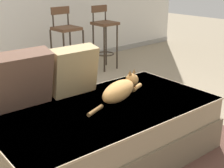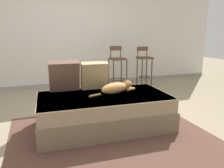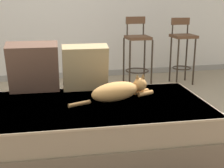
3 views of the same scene
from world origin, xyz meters
name	(u,v)px [view 2 (image 2 of 3)]	position (x,y,z in m)	size (l,w,h in m)	color
ground_plane	(96,117)	(0.00, 0.00, 0.00)	(16.00, 16.00, 0.00)	gray
wall_back_panel	(69,32)	(0.00, 2.25, 1.30)	(8.00, 0.10, 2.60)	silver
wall_baseboard_trim	(72,84)	(0.00, 2.20, 0.04)	(8.00, 0.02, 0.09)	gray
area_rug	(112,136)	(0.00, -0.70, 0.00)	(2.44, 2.05, 0.01)	brown
couch	(104,111)	(0.00, -0.40, 0.23)	(1.79, 1.03, 0.45)	#766750
throw_pillow_corner	(64,76)	(-0.46, 0.00, 0.68)	(0.43, 0.27, 0.44)	brown
throw_pillow_middle	(94,75)	(-0.03, -0.03, 0.66)	(0.40, 0.22, 0.41)	tan
cat	(116,88)	(0.19, -0.35, 0.53)	(0.73, 0.31, 0.19)	tan
bar_stool_near_window	(117,65)	(0.94, 1.52, 0.55)	(0.34, 0.34, 0.98)	#2D2319
bar_stool_by_doorway	(144,63)	(1.62, 1.52, 0.57)	(0.32, 0.32, 0.95)	#2D2319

